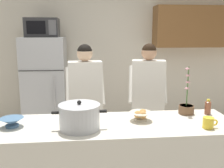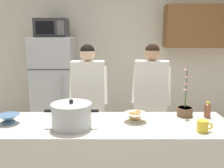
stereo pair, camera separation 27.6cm
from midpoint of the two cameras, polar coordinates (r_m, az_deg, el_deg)
The scene contains 11 objects.
back_wall_unit at distance 4.44m, azimuth -0.86°, elevation 6.99°, with size 6.00×0.48×2.60m.
refrigerator at distance 4.17m, azimuth -16.38°, elevation -1.44°, with size 0.64×0.68×1.65m.
microwave at distance 4.06m, azimuth -17.21°, elevation 11.91°, with size 0.48×0.37×0.28m.
person_near_pot at distance 3.16m, azimuth -8.43°, elevation -2.18°, with size 0.50×0.42×1.58m.
person_by_sink at distance 3.22m, azimuth 5.60°, elevation -1.80°, with size 0.54×0.48×1.59m.
cooking_pot at distance 2.18m, azimuth -10.91°, elevation -7.21°, with size 0.46×0.35×0.25m.
coffee_mug at distance 2.27m, azimuth 17.53°, elevation -8.31°, with size 0.13×0.09×0.10m.
bread_bowl at distance 2.35m, azimuth 3.11°, elevation -7.02°, with size 0.21×0.21×0.10m.
empty_bowl at distance 2.41m, azimuth -24.58°, elevation -7.72°, with size 0.20×0.20×0.08m.
bottle_near_edge at distance 2.65m, azimuth 17.88°, elevation -4.92°, with size 0.06×0.06×0.15m.
potted_orchid at distance 2.61m, azimuth 13.39°, elevation -5.12°, with size 0.15×0.15×0.47m.
Camera 1 is at (-0.27, -2.14, 1.71)m, focal length 40.96 mm.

